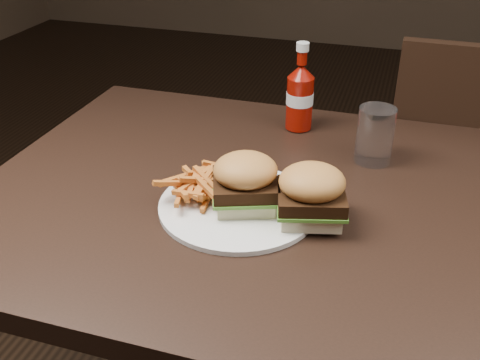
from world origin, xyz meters
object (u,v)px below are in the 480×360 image
(dining_table, at_px, (309,208))
(plate, at_px, (238,205))
(ketchup_bottle, at_px, (300,103))
(chair_far, at_px, (464,201))
(tumbler, at_px, (375,135))

(dining_table, distance_m, plate, 0.13)
(ketchup_bottle, bearing_deg, dining_table, -73.87)
(plate, bearing_deg, dining_table, 30.25)
(chair_far, distance_m, plate, 0.89)
(tumbler, bearing_deg, dining_table, -116.70)
(tumbler, bearing_deg, ketchup_bottle, 148.37)
(dining_table, distance_m, tumbler, 0.21)
(dining_table, bearing_deg, ketchup_bottle, 106.13)
(plate, distance_m, tumbler, 0.32)
(dining_table, height_order, ketchup_bottle, ketchup_bottle)
(dining_table, height_order, plate, plate)
(chair_far, distance_m, tumbler, 0.64)
(chair_far, relative_size, ketchup_bottle, 4.05)
(plate, relative_size, tumbler, 2.43)
(dining_table, height_order, tumbler, tumbler)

